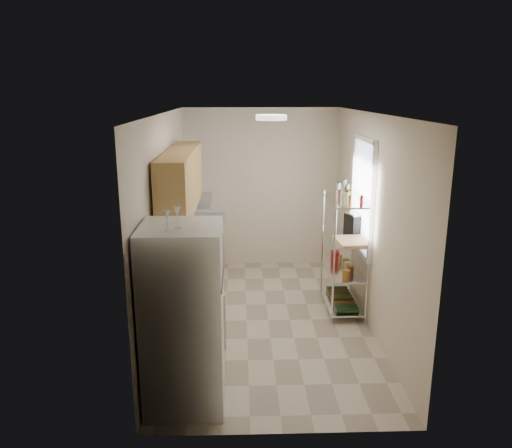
{
  "coord_description": "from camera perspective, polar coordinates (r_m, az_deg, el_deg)",
  "views": [
    {
      "loc": [
        -0.35,
        -5.86,
        2.85
      ],
      "look_at": [
        -0.15,
        0.25,
        1.21
      ],
      "focal_mm": 35.0,
      "sensor_mm": 36.0,
      "label": 1
    }
  ],
  "objects": [
    {
      "name": "room",
      "position": [
        6.07,
        1.49,
        0.18
      ],
      "size": [
        2.52,
        4.42,
        2.62
      ],
      "color": "#C0B29C",
      "rests_on": "ground"
    },
    {
      "name": "counter_run",
      "position": [
        6.76,
        -6.61,
        -5.89
      ],
      "size": [
        0.63,
        3.51,
        0.9
      ],
      "color": "tan",
      "rests_on": "ground"
    },
    {
      "name": "upper_cabinets",
      "position": [
        6.09,
        -8.52,
        4.98
      ],
      "size": [
        0.33,
        2.2,
        0.72
      ],
      "primitive_type": "cube",
      "color": "tan",
      "rests_on": "room"
    },
    {
      "name": "range_hood",
      "position": [
        6.95,
        -7.21,
        2.72
      ],
      "size": [
        0.5,
        0.6,
        0.12
      ],
      "primitive_type": "cube",
      "color": "#B7BABC",
      "rests_on": "room"
    },
    {
      "name": "window",
      "position": [
        6.54,
        12.12,
        3.17
      ],
      "size": [
        0.06,
        1.0,
        1.46
      ],
      "primitive_type": "cube",
      "color": "white",
      "rests_on": "room"
    },
    {
      "name": "bakers_rack",
      "position": [
        6.54,
        10.15,
        -0.71
      ],
      "size": [
        0.45,
        0.9,
        1.73
      ],
      "color": "silver",
      "rests_on": "ground"
    },
    {
      "name": "ceiling_dome",
      "position": [
        5.58,
        1.76,
        12.09
      ],
      "size": [
        0.34,
        0.34,
        0.05
      ],
      "primitive_type": "cylinder",
      "color": "white",
      "rests_on": "room"
    },
    {
      "name": "refrigerator",
      "position": [
        4.64,
        -8.25,
        -10.53
      ],
      "size": [
        0.71,
        0.71,
        1.72
      ],
      "primitive_type": "cube",
      "color": "silver",
      "rests_on": "ground"
    },
    {
      "name": "wine_glass_a",
      "position": [
        4.25,
        -9.0,
        0.75
      ],
      "size": [
        0.07,
        0.07,
        0.19
      ],
      "primitive_type": null,
      "color": "silver",
      "rests_on": "refrigerator"
    },
    {
      "name": "wine_glass_b",
      "position": [
        4.19,
        -10.12,
        0.39
      ],
      "size": [
        0.06,
        0.06,
        0.17
      ],
      "primitive_type": null,
      "color": "silver",
      "rests_on": "refrigerator"
    },
    {
      "name": "rice_cooker",
      "position": [
        6.73,
        -6.73,
        -1.01
      ],
      "size": [
        0.27,
        0.27,
        0.22
      ],
      "primitive_type": "cylinder",
      "color": "white",
      "rests_on": "counter_run"
    },
    {
      "name": "frying_pan_large",
      "position": [
        7.17,
        -6.43,
        -0.74
      ],
      "size": [
        0.26,
        0.26,
        0.04
      ],
      "primitive_type": "cylinder",
      "rotation": [
        0.0,
        0.0,
        0.11
      ],
      "color": "black",
      "rests_on": "counter_run"
    },
    {
      "name": "frying_pan_small",
      "position": [
        7.33,
        -6.56,
        -0.37
      ],
      "size": [
        0.29,
        0.29,
        0.05
      ],
      "primitive_type": "cylinder",
      "rotation": [
        0.0,
        0.0,
        0.31
      ],
      "color": "black",
      "rests_on": "counter_run"
    },
    {
      "name": "cutting_board",
      "position": [
        6.37,
        10.91,
        -1.94
      ],
      "size": [
        0.41,
        0.51,
        0.03
      ],
      "primitive_type": "cube",
      "rotation": [
        0.0,
        0.0,
        0.09
      ],
      "color": "tan",
      "rests_on": "bakers_rack"
    },
    {
      "name": "espresso_machine",
      "position": [
        6.72,
        11.11,
        0.06
      ],
      "size": [
        0.23,
        0.29,
        0.29
      ],
      "primitive_type": "cube",
      "rotation": [
        0.0,
        0.0,
        0.33
      ],
      "color": "black",
      "rests_on": "bakers_rack"
    },
    {
      "name": "storage_bag",
      "position": [
        6.98,
        9.02,
        -3.69
      ],
      "size": [
        0.11,
        0.14,
        0.16
      ],
      "primitive_type": "cube",
      "rotation": [
        0.0,
        0.0,
        -0.06
      ],
      "color": "maroon",
      "rests_on": "bakers_rack"
    }
  ]
}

